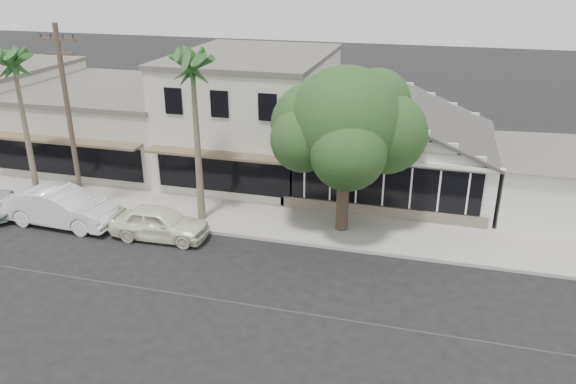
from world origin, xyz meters
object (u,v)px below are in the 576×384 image
(car_0, at_px, (159,223))
(car_1, at_px, (62,207))
(utility_pole, at_px, (69,119))
(shade_tree, at_px, (345,125))

(car_0, relative_size, car_1, 0.81)
(utility_pole, distance_m, shade_tree, 12.45)
(utility_pole, height_order, car_0, utility_pole)
(car_0, distance_m, car_1, 5.00)
(car_1, bearing_deg, car_0, -88.84)
(shade_tree, bearing_deg, car_0, -158.69)
(car_1, distance_m, shade_tree, 13.54)
(shade_tree, bearing_deg, utility_pole, -172.00)
(car_1, bearing_deg, utility_pole, -10.93)
(car_1, height_order, shade_tree, shade_tree)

